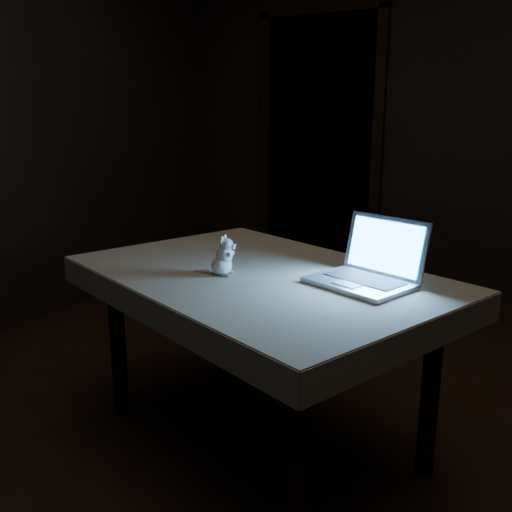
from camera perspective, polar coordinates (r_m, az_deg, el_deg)
The scene contains 7 objects.
floor at distance 2.38m, azimuth 5.62°, elevation -19.86°, with size 5.00×5.00×0.00m, color black.
back_wall at distance 4.37m, azimuth 20.13°, elevation 13.06°, with size 4.50×0.04×2.60m, color black.
doorway at distance 4.71m, azimuth 6.39°, elevation 10.98°, with size 1.06×0.36×2.13m, color black, non-canonical shape.
table at distance 2.33m, azimuth 0.32°, elevation -10.31°, with size 1.34×0.86×0.72m, color black, non-canonical shape.
tablecloth at distance 2.16m, azimuth 1.15°, elevation -3.37°, with size 1.44×0.97×0.10m, color beige, non-canonical shape.
laptop at distance 2.04m, azimuth 10.41°, elevation 0.22°, with size 0.34×0.30×0.23m, color #B1B0B6, non-canonical shape.
plush_mouse at distance 2.15m, azimuth -3.47°, elevation 0.06°, with size 0.11×0.11×0.15m, color white, non-canonical shape.
Camera 1 is at (0.79, -1.80, 1.33)m, focal length 40.00 mm.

